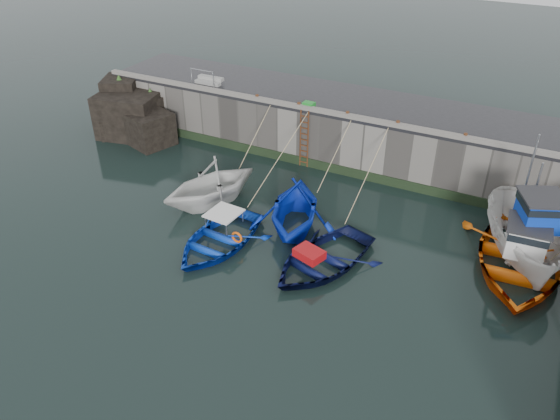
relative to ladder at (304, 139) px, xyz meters
The scene contains 24 objects.
ground 10.24m from the ladder, 78.60° to the right, with size 120.00×120.00×0.00m, color black.
quay_back 3.27m from the ladder, 52.28° to the left, with size 30.00×5.00×3.00m, color slate.
road_back 3.59m from the ladder, 52.28° to the left, with size 30.00×5.00×0.16m, color black.
kerb_back 2.62m from the ladder, ahead, with size 30.00×0.30×0.20m, color slate.
algae_back 2.41m from the ladder, ahead, with size 30.00×0.08×0.50m, color black.
rock_outcrop 10.95m from the ladder, behind, with size 5.85×4.24×3.41m.
ladder is the anchor object (origin of this frame).
boat_near_white 6.18m from the ladder, 113.14° to the right, with size 4.31×4.99×2.63m, color silver.
boat_near_white_rope 3.19m from the ladder, 148.25° to the right, with size 0.04×4.03×3.10m, color tan, non-canonical shape.
boat_near_blue 8.43m from the ladder, 91.01° to the right, with size 3.58×5.02×1.04m, color #0C37B7.
boat_near_blue_rope 3.27m from the ladder, 92.95° to the right, with size 0.04×6.42×3.10m, color tan, non-canonical shape.
boat_near_blacktrim 6.20m from the ladder, 68.76° to the right, with size 4.28×4.96×2.61m, color #0D2FC7.
boat_near_blacktrim_rope 3.08m from the ladder, 34.65° to the right, with size 0.04×4.10×3.10m, color tan, non-canonical shape.
boat_near_navy 8.85m from the ladder, 59.85° to the right, with size 3.73×5.23×1.08m, color #090F3A.
boat_near_navy_rope 5.27m from the ladder, 29.47° to the right, with size 0.04×5.73×3.10m, color tan, non-canonical shape.
boat_far_white 12.02m from the ladder, 16.42° to the right, with size 4.61×6.60×5.39m.
boat_far_orange 12.23m from the ladder, 19.23° to the right, with size 5.67×7.57×4.49m.
fish_crate 1.80m from the ladder, 92.12° to the left, with size 0.59×0.42×0.31m, color #188424.
railing 7.10m from the ladder, 168.83° to the left, with size 1.60×1.05×1.00m.
bollard_a 3.47m from the ladder, behind, with size 0.18×0.18×0.28m, color #3F1E0F.
bollard_b 1.81m from the ladder, 146.14° to the left, with size 0.18×0.18×0.28m, color #3F1E0F.
bollard_c 2.81m from the ladder, ahead, with size 0.18×0.18×0.28m, color #3F1E0F.
bollard_d 5.11m from the ladder, ahead, with size 0.18×0.18×0.28m, color #3F1E0F.
bollard_e 8.19m from the ladder, ahead, with size 0.18×0.18×0.28m, color #3F1E0F.
Camera 1 is at (8.99, -14.16, 13.76)m, focal length 35.00 mm.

